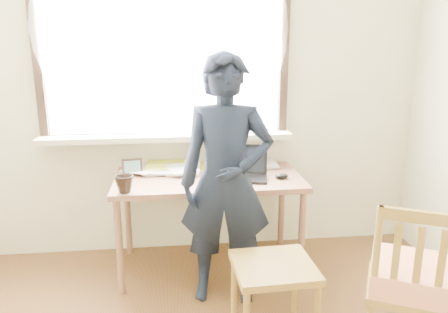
{
  "coord_description": "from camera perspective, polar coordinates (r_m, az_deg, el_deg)",
  "views": [
    {
      "loc": [
        -0.15,
        -1.28,
        1.62
      ],
      "look_at": [
        0.11,
        0.95,
        1.02
      ],
      "focal_mm": 35.0,
      "sensor_mm": 36.0,
      "label": 1
    }
  ],
  "objects": [
    {
      "name": "book_a",
      "position": [
        3.23,
        -10.24,
        -1.73
      ],
      "size": [
        0.23,
        0.29,
        0.02
      ],
      "primitive_type": "imported",
      "rotation": [
        0.0,
        0.0,
        -0.14
      ],
      "color": "white",
      "rests_on": "desk"
    },
    {
      "name": "picture_frame",
      "position": [
        3.14,
        -11.9,
        -1.45
      ],
      "size": [
        0.14,
        0.04,
        0.11
      ],
      "color": "black",
      "rests_on": "desk"
    },
    {
      "name": "book_b",
      "position": [
        3.34,
        3.63,
        -0.98
      ],
      "size": [
        0.2,
        0.27,
        0.02
      ],
      "primitive_type": "imported",
      "rotation": [
        0.0,
        0.0,
        -0.05
      ],
      "color": "white",
      "rests_on": "desk"
    },
    {
      "name": "mouse",
      "position": [
        3.04,
        7.52,
        -2.55
      ],
      "size": [
        0.1,
        0.07,
        0.04
      ],
      "primitive_type": "ellipsoid",
      "color": "black",
      "rests_on": "desk"
    },
    {
      "name": "desk_clutter",
      "position": [
        3.22,
        -4.9,
        -1.4
      ],
      "size": [
        0.84,
        0.48,
        0.05
      ],
      "color": "white",
      "rests_on": "desk"
    },
    {
      "name": "side_chair",
      "position": [
        2.44,
        23.36,
        -14.52
      ],
      "size": [
        0.55,
        0.54,
        0.9
      ],
      "color": "olive",
      "rests_on": "ground"
    },
    {
      "name": "room_shell",
      "position": [
        1.48,
        -1.82,
        15.5
      ],
      "size": [
        3.52,
        4.02,
        2.61
      ],
      "color": "beige",
      "rests_on": "ground"
    },
    {
      "name": "mug_dark",
      "position": [
        2.81,
        -12.88,
        -3.51
      ],
      "size": [
        0.16,
        0.16,
        0.11
      ],
      "primitive_type": "imported",
      "rotation": [
        0.0,
        0.0,
        -0.59
      ],
      "color": "black",
      "rests_on": "desk"
    },
    {
      "name": "work_chair",
      "position": [
        2.49,
        6.5,
        -15.15
      ],
      "size": [
        0.45,
        0.43,
        0.44
      ],
      "color": "olive",
      "rests_on": "ground"
    },
    {
      "name": "person",
      "position": [
        2.68,
        0.27,
        -3.29
      ],
      "size": [
        0.62,
        0.46,
        1.57
      ],
      "primitive_type": "imported",
      "rotation": [
        0.0,
        0.0,
        -0.16
      ],
      "color": "black",
      "rests_on": "ground"
    },
    {
      "name": "laptop",
      "position": [
        3.04,
        2.66,
        -1.77
      ],
      "size": [
        0.36,
        0.31,
        0.22
      ],
      "color": "black",
      "rests_on": "desk"
    },
    {
      "name": "desk",
      "position": [
        3.08,
        -2.01,
        -3.94
      ],
      "size": [
        1.3,
        0.65,
        0.7
      ],
      "color": "brown",
      "rests_on": "ground"
    },
    {
      "name": "mug_white",
      "position": [
        3.19,
        -4.13,
        -1.12
      ],
      "size": [
        0.16,
        0.16,
        0.09
      ],
      "primitive_type": "imported",
      "rotation": [
        0.0,
        0.0,
        0.71
      ],
      "color": "white",
      "rests_on": "desk"
    }
  ]
}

